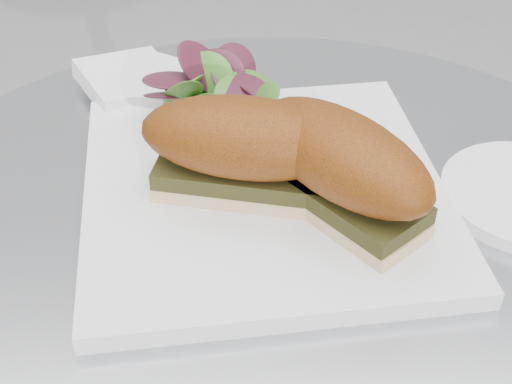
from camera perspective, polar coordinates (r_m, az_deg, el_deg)
The scene contains 5 objects.
plate at distance 0.58m, azimuth 0.60°, elevation 0.15°, with size 0.29×0.29×0.02m, color white.
sandwich_left at distance 0.54m, azimuth -0.92°, elevation 3.63°, with size 0.17×0.10×0.08m.
sandwich_right at distance 0.53m, azimuth 6.80°, elevation 2.19°, with size 0.16×0.17×0.08m.
salad at distance 0.63m, azimuth -3.90°, elevation 7.36°, with size 0.12×0.12×0.05m, color #4A7C28, non-canonical shape.
napkin at distance 0.71m, azimuth -8.53°, elevation 7.96°, with size 0.12×0.12×0.02m, color white, non-canonical shape.
Camera 1 is at (-0.02, -0.39, 1.10)m, focal length 50.00 mm.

